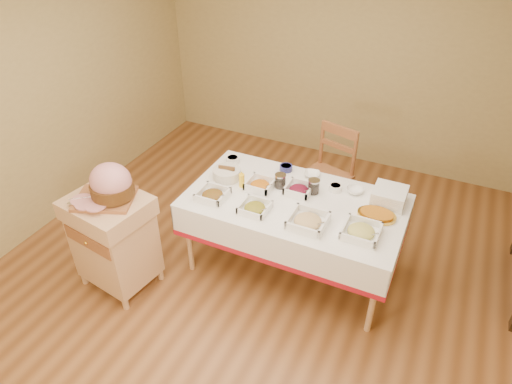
# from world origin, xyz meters

# --- Properties ---
(room_shell) EXTENTS (5.00, 5.00, 5.00)m
(room_shell) POSITION_xyz_m (0.00, 0.00, 1.30)
(room_shell) COLOR brown
(room_shell) RESTS_ON ground
(dining_table) EXTENTS (1.82, 1.02, 0.76)m
(dining_table) POSITION_xyz_m (0.30, 0.30, 0.60)
(dining_table) COLOR tan
(dining_table) RESTS_ON ground
(butcher_cart) EXTENTS (0.70, 0.62, 0.89)m
(butcher_cart) POSITION_xyz_m (-1.00, -0.52, 0.51)
(butcher_cart) COLOR tan
(butcher_cart) RESTS_ON ground
(dining_chair) EXTENTS (0.55, 0.53, 1.00)m
(dining_chair) POSITION_xyz_m (0.32, 1.18, 0.51)
(dining_chair) COLOR #955831
(dining_chair) RESTS_ON ground
(ham_on_board) EXTENTS (0.48, 0.45, 0.31)m
(ham_on_board) POSITION_xyz_m (-0.95, -0.48, 1.02)
(ham_on_board) COLOR #955831
(ham_on_board) RESTS_ON butcher_cart
(serving_dish_a) EXTENTS (0.24, 0.24, 0.10)m
(serving_dish_a) POSITION_xyz_m (-0.34, 0.03, 0.79)
(serving_dish_a) COLOR white
(serving_dish_a) RESTS_ON dining_table
(serving_dish_b) EXTENTS (0.23, 0.23, 0.09)m
(serving_dish_b) POSITION_xyz_m (0.06, 0.02, 0.79)
(serving_dish_b) COLOR white
(serving_dish_b) RESTS_ON dining_table
(serving_dish_c) EXTENTS (0.29, 0.29, 0.12)m
(serving_dish_c) POSITION_xyz_m (0.51, 0.03, 0.80)
(serving_dish_c) COLOR white
(serving_dish_c) RESTS_ON dining_table
(serving_dish_d) EXTENTS (0.27, 0.27, 0.10)m
(serving_dish_d) POSITION_xyz_m (0.91, 0.09, 0.79)
(serving_dish_d) COLOR white
(serving_dish_d) RESTS_ON dining_table
(serving_dish_e) EXTENTS (0.23, 0.22, 0.11)m
(serving_dish_e) POSITION_xyz_m (-0.04, 0.34, 0.79)
(serving_dish_e) COLOR white
(serving_dish_e) RESTS_ON dining_table
(serving_dish_f) EXTENTS (0.23, 0.22, 0.10)m
(serving_dish_f) POSITION_xyz_m (0.29, 0.42, 0.79)
(serving_dish_f) COLOR white
(serving_dish_f) RESTS_ON dining_table
(small_bowl_left) EXTENTS (0.12, 0.12, 0.06)m
(small_bowl_left) POSITION_xyz_m (-0.46, 0.62, 0.79)
(small_bowl_left) COLOR white
(small_bowl_left) RESTS_ON dining_table
(small_bowl_mid) EXTENTS (0.12, 0.12, 0.05)m
(small_bowl_mid) POSITION_xyz_m (0.05, 0.71, 0.79)
(small_bowl_mid) COLOR navy
(small_bowl_mid) RESTS_ON dining_table
(small_bowl_right) EXTENTS (0.11, 0.11, 0.06)m
(small_bowl_right) POSITION_xyz_m (0.56, 0.58, 0.79)
(small_bowl_right) COLOR white
(small_bowl_right) RESTS_ON dining_table
(bowl_white_imported) EXTENTS (0.17, 0.17, 0.04)m
(bowl_white_imported) POSITION_xyz_m (0.30, 0.71, 0.78)
(bowl_white_imported) COLOR white
(bowl_white_imported) RESTS_ON dining_table
(bowl_small_imported) EXTENTS (0.19, 0.19, 0.05)m
(bowl_small_imported) POSITION_xyz_m (0.72, 0.62, 0.78)
(bowl_small_imported) COLOR white
(bowl_small_imported) RESTS_ON dining_table
(preserve_jar_left) EXTENTS (0.10, 0.10, 0.13)m
(preserve_jar_left) POSITION_xyz_m (0.11, 0.43, 0.82)
(preserve_jar_left) COLOR silver
(preserve_jar_left) RESTS_ON dining_table
(preserve_jar_right) EXTENTS (0.10, 0.10, 0.13)m
(preserve_jar_right) POSITION_xyz_m (0.40, 0.47, 0.82)
(preserve_jar_right) COLOR silver
(preserve_jar_right) RESTS_ON dining_table
(mustard_bottle) EXTENTS (0.05, 0.05, 0.15)m
(mustard_bottle) POSITION_xyz_m (-0.20, 0.29, 0.83)
(mustard_bottle) COLOR yellow
(mustard_bottle) RESTS_ON dining_table
(bread_basket) EXTENTS (0.25, 0.25, 0.11)m
(bread_basket) POSITION_xyz_m (-0.38, 0.36, 0.81)
(bread_basket) COLOR silver
(bread_basket) RESTS_ON dining_table
(plate_stack) EXTENTS (0.27, 0.27, 0.13)m
(plate_stack) POSITION_xyz_m (1.01, 0.60, 0.82)
(plate_stack) COLOR white
(plate_stack) RESTS_ON dining_table
(brass_platter) EXTENTS (0.31, 0.22, 0.04)m
(brass_platter) POSITION_xyz_m (0.97, 0.36, 0.78)
(brass_platter) COLOR gold
(brass_platter) RESTS_ON dining_table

